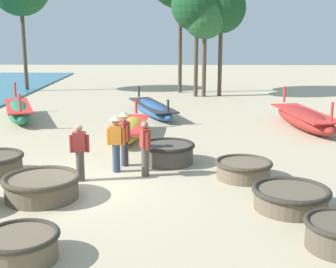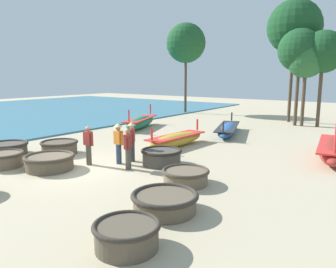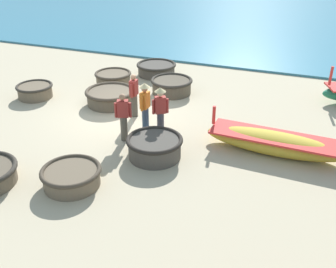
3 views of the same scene
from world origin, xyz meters
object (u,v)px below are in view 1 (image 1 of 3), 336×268
(long_boat_red_hull, at_px, (152,109))
(long_boat_ochre_hull, at_px, (130,129))
(long_boat_blue_hull, at_px, (304,119))
(fisherman_crouching, at_px, (116,140))
(long_boat_white_hull, at_px, (18,111))
(tree_right_mid, at_px, (197,6))
(coracle_center, at_px, (243,169))
(fisherman_standing_left, at_px, (80,151))
(fisherman_standing_right, at_px, (124,135))
(tree_center, at_px, (221,9))
(tree_left_mid, at_px, (205,17))
(coracle_upturned, at_px, (42,186))
(coracle_nearest, at_px, (20,245))
(coracle_weathered, at_px, (291,197))
(coracle_front_right, at_px, (168,152))
(fisherman_hauling, at_px, (145,147))

(long_boat_red_hull, distance_m, long_boat_ochre_hull, 4.68)
(long_boat_blue_hull, distance_m, fisherman_crouching, 9.19)
(long_boat_white_hull, distance_m, long_boat_ochre_hull, 6.31)
(long_boat_white_hull, bearing_deg, tree_right_mid, 42.20)
(coracle_center, xyz_separation_m, fisherman_standing_left, (-4.45, -0.28, 0.56))
(fisherman_standing_right, xyz_separation_m, tree_right_mid, (2.73, 14.43, 4.31))
(tree_center, bearing_deg, tree_left_mid, -158.81)
(coracle_upturned, xyz_separation_m, fisherman_standing_left, (0.68, 1.34, 0.52))
(coracle_upturned, height_order, long_boat_white_hull, long_boat_white_hull)
(long_boat_red_hull, bearing_deg, coracle_upturned, -101.12)
(coracle_nearest, xyz_separation_m, tree_left_mid, (4.46, 20.24, 4.37))
(long_boat_ochre_hull, bearing_deg, tree_center, 68.65)
(coracle_weathered, bearing_deg, coracle_nearest, -155.06)
(coracle_front_right, distance_m, fisherman_standing_right, 1.47)
(long_boat_blue_hull, relative_size, tree_center, 0.77)
(coracle_center, relative_size, long_boat_white_hull, 0.34)
(coracle_weathered, distance_m, long_boat_red_hull, 12.14)
(fisherman_standing_left, xyz_separation_m, tree_left_mid, (4.27, 15.79, 3.82))
(long_boat_white_hull, xyz_separation_m, tree_left_mid, (8.72, 7.40, 4.24))
(coracle_center, height_order, fisherman_standing_left, fisherman_standing_left)
(coracle_nearest, bearing_deg, coracle_upturned, 98.89)
(coracle_nearest, relative_size, long_boat_blue_hull, 0.28)
(coracle_front_right, relative_size, fisherman_crouching, 1.00)
(fisherman_standing_left, bearing_deg, fisherman_hauling, 14.61)
(long_boat_ochre_hull, relative_size, tree_center, 0.63)
(coracle_center, bearing_deg, long_boat_white_hull, 137.65)
(long_boat_blue_hull, distance_m, fisherman_standing_left, 10.37)
(coracle_upturned, height_order, coracle_center, coracle_upturned)
(long_boat_red_hull, relative_size, tree_right_mid, 0.76)
(long_boat_red_hull, xyz_separation_m, tree_left_mid, (2.79, 6.17, 4.34))
(fisherman_standing_left, height_order, fisherman_crouching, fisherman_crouching)
(long_boat_white_hull, height_order, fisherman_standing_right, fisherman_standing_right)
(coracle_front_right, relative_size, fisherman_hauling, 1.06)
(coracle_nearest, bearing_deg, long_boat_red_hull, 83.24)
(long_boat_blue_hull, bearing_deg, long_boat_ochre_hull, -165.67)
(coracle_weathered, bearing_deg, fisherman_standing_left, 159.73)
(coracle_nearest, relative_size, tree_center, 0.22)
(tree_left_mid, bearing_deg, long_boat_white_hull, -139.67)
(fisherman_standing_right, height_order, fisherman_crouching, same)
(coracle_nearest, height_order, coracle_upturned, coracle_upturned)
(coracle_center, relative_size, fisherman_hauling, 1.01)
(coracle_center, bearing_deg, coracle_front_right, 145.09)
(coracle_front_right, distance_m, long_boat_ochre_hull, 3.55)
(fisherman_hauling, height_order, tree_center, tree_center)
(fisherman_crouching, bearing_deg, coracle_front_right, 32.57)
(long_boat_ochre_hull, bearing_deg, fisherman_standing_left, -99.86)
(fisherman_standing_right, xyz_separation_m, tree_left_mid, (3.21, 14.37, 3.70))
(coracle_nearest, xyz_separation_m, long_boat_white_hull, (-4.25, 12.84, 0.13))
(long_boat_blue_hull, bearing_deg, tree_left_mid, 111.66)
(long_boat_ochre_hull, bearing_deg, coracle_front_right, -65.39)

